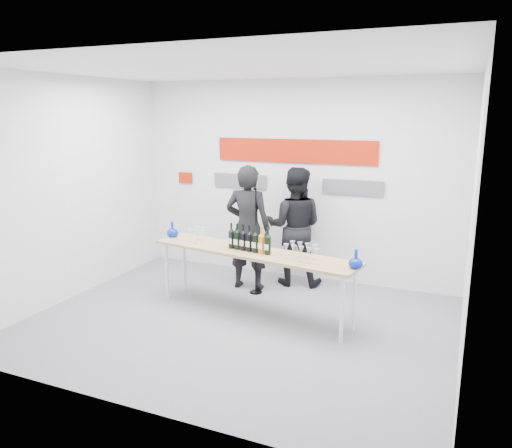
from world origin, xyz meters
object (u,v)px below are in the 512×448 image
Objects in this scene: presenter_left at (248,228)px; presenter_right at (294,226)px; tasting_table at (253,256)px; mic_stand at (256,261)px.

presenter_right is (0.55, 0.44, -0.03)m from presenter_left.
mic_stand is (-0.26, 0.69, -0.30)m from tasting_table.
presenter_left is at bearing 126.88° from tasting_table.
tasting_table is 1.55× the size of presenter_left.
tasting_table is 0.97m from presenter_left.
presenter_right reaches higher than tasting_table.
tasting_table is 0.79m from mic_stand.
presenter_left reaches higher than presenter_right.
mic_stand is (0.19, -0.17, -0.44)m from presenter_left.
presenter_left is 1.03× the size of presenter_right.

